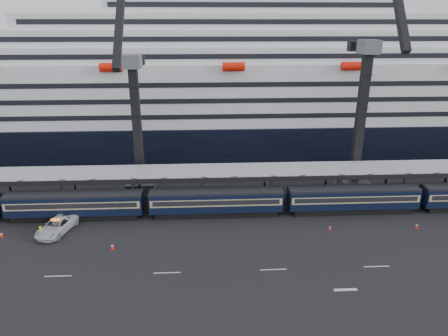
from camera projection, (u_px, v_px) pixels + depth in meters
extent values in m
plane|color=black|center=(284.00, 250.00, 49.13)|extent=(260.00, 260.00, 0.00)
cube|color=beige|center=(58.00, 276.00, 44.12)|extent=(3.00, 0.15, 0.02)
cube|color=beige|center=(167.00, 273.00, 44.70)|extent=(3.00, 0.15, 0.02)
cube|color=beige|center=(273.00, 270.00, 45.28)|extent=(3.00, 0.15, 0.02)
cube|color=beige|center=(377.00, 266.00, 45.86)|extent=(3.00, 0.15, 0.02)
cube|color=beige|center=(346.00, 290.00, 41.87)|extent=(2.50, 0.40, 0.02)
cube|color=black|center=(77.00, 215.00, 57.01)|extent=(17.48, 2.40, 0.90)
cube|color=black|center=(75.00, 204.00, 56.39)|extent=(19.00, 2.80, 2.70)
cube|color=tan|center=(75.00, 202.00, 56.28)|extent=(18.62, 2.92, 1.05)
cube|color=black|center=(75.00, 202.00, 56.27)|extent=(17.86, 2.98, 0.70)
cube|color=black|center=(74.00, 194.00, 55.87)|extent=(19.00, 2.50, 0.35)
cube|color=black|center=(216.00, 212.00, 57.97)|extent=(17.48, 2.40, 0.90)
cube|color=black|center=(216.00, 201.00, 57.35)|extent=(19.00, 2.80, 2.70)
cube|color=tan|center=(216.00, 199.00, 57.25)|extent=(18.62, 2.92, 1.05)
cube|color=black|center=(216.00, 199.00, 57.23)|extent=(17.86, 2.98, 0.70)
cube|color=black|center=(216.00, 191.00, 56.84)|extent=(19.00, 2.50, 0.35)
cube|color=black|center=(351.00, 209.00, 58.94)|extent=(17.48, 2.40, 0.90)
cube|color=black|center=(353.00, 198.00, 58.32)|extent=(19.00, 2.80, 2.70)
cube|color=tan|center=(353.00, 196.00, 58.21)|extent=(18.62, 2.92, 1.05)
cube|color=black|center=(353.00, 196.00, 58.20)|extent=(17.86, 2.98, 0.70)
cube|color=black|center=(354.00, 189.00, 57.80)|extent=(19.00, 2.50, 0.35)
cube|color=gray|center=(268.00, 170.00, 60.41)|extent=(130.00, 6.00, 0.25)
cube|color=black|center=(271.00, 179.00, 57.70)|extent=(130.00, 0.25, 0.70)
cube|color=black|center=(265.00, 165.00, 63.32)|extent=(130.00, 0.25, 0.70)
cube|color=black|center=(9.00, 184.00, 62.03)|extent=(0.25, 0.25, 5.40)
cube|color=black|center=(63.00, 198.00, 57.26)|extent=(0.25, 0.25, 5.40)
cube|color=black|center=(75.00, 183.00, 62.51)|extent=(0.25, 0.25, 5.40)
cube|color=black|center=(133.00, 196.00, 57.74)|extent=(0.25, 0.25, 5.40)
cube|color=black|center=(139.00, 182.00, 63.00)|extent=(0.25, 0.25, 5.40)
cube|color=black|center=(202.00, 195.00, 58.23)|extent=(0.25, 0.25, 5.40)
cube|color=black|center=(202.00, 181.00, 63.48)|extent=(0.25, 0.25, 5.40)
cube|color=black|center=(270.00, 194.00, 58.71)|extent=(0.25, 0.25, 5.40)
cube|color=black|center=(265.00, 179.00, 63.96)|extent=(0.25, 0.25, 5.40)
cube|color=black|center=(337.00, 192.00, 59.19)|extent=(0.25, 0.25, 5.40)
cube|color=black|center=(326.00, 178.00, 64.44)|extent=(0.25, 0.25, 5.40)
cube|color=black|center=(403.00, 191.00, 59.67)|extent=(0.25, 0.25, 5.40)
cube|color=black|center=(386.00, 177.00, 64.93)|extent=(0.25, 0.25, 5.40)
cube|color=black|center=(446.00, 176.00, 65.41)|extent=(0.25, 0.25, 5.40)
cube|color=black|center=(246.00, 129.00, 91.07)|extent=(200.00, 28.00, 7.00)
cube|color=silver|center=(247.00, 87.00, 87.80)|extent=(190.00, 26.88, 12.00)
cube|color=silver|center=(247.00, 52.00, 85.22)|extent=(160.00, 24.64, 3.00)
cube|color=black|center=(255.00, 56.00, 73.62)|extent=(153.60, 0.12, 0.90)
cube|color=silver|center=(248.00, 37.00, 84.19)|extent=(124.00, 21.84, 3.00)
cube|color=black|center=(254.00, 39.00, 73.90)|extent=(119.04, 0.12, 0.90)
cube|color=silver|center=(248.00, 22.00, 83.16)|extent=(90.00, 19.04, 3.00)
cube|color=black|center=(254.00, 22.00, 74.19)|extent=(86.40, 0.12, 0.90)
cube|color=silver|center=(248.00, 6.00, 82.13)|extent=(56.00, 16.24, 3.00)
cube|color=black|center=(253.00, 5.00, 74.47)|extent=(53.76, 0.12, 0.90)
cylinder|color=#FB1807|center=(111.00, 67.00, 71.39)|extent=(4.00, 1.60, 1.60)
cylinder|color=#FB1807|center=(234.00, 67.00, 72.45)|extent=(4.00, 1.60, 1.60)
cylinder|color=#FB1807|center=(352.00, 66.00, 73.51)|extent=(4.00, 1.60, 1.60)
cube|color=#52545A|center=(142.00, 186.00, 65.64)|extent=(4.50, 4.50, 2.00)
cube|color=black|center=(137.00, 127.00, 62.20)|extent=(1.30, 1.30, 18.00)
cube|color=#52545A|center=(132.00, 61.00, 58.77)|extent=(2.60, 3.20, 2.00)
cube|color=black|center=(120.00, 10.00, 50.97)|extent=(0.90, 12.26, 14.37)
cube|color=black|center=(135.00, 60.00, 61.13)|extent=(0.90, 5.04, 0.90)
cube|color=black|center=(137.00, 60.00, 63.56)|extent=(2.20, 1.60, 1.60)
cube|color=#52545A|center=(353.00, 185.00, 66.39)|extent=(4.50, 4.50, 2.00)
cube|color=black|center=(360.00, 120.00, 62.61)|extent=(1.30, 1.30, 20.00)
cube|color=#52545A|center=(369.00, 47.00, 58.83)|extent=(2.60, 3.20, 2.00)
cube|color=black|center=(362.00, 46.00, 61.46)|extent=(0.90, 5.60, 0.90)
cube|color=black|center=(355.00, 46.00, 64.15)|extent=(2.20, 1.60, 1.60)
imported|color=silver|center=(56.00, 226.00, 53.01)|extent=(4.65, 7.16, 1.83)
imported|color=#F7F60D|center=(41.00, 232.00, 51.50)|extent=(0.79, 0.75, 1.82)
cube|color=#FB1807|center=(2.00, 237.00, 52.13)|extent=(0.40, 0.40, 0.04)
cone|color=#FB1807|center=(1.00, 234.00, 51.99)|extent=(0.34, 0.34, 0.76)
cylinder|color=white|center=(1.00, 234.00, 51.99)|extent=(0.28, 0.28, 0.13)
cube|color=#FB1807|center=(113.00, 249.00, 49.39)|extent=(0.42, 0.42, 0.04)
cone|color=#FB1807|center=(112.00, 246.00, 49.25)|extent=(0.35, 0.35, 0.80)
cylinder|color=white|center=(112.00, 246.00, 49.25)|extent=(0.30, 0.30, 0.13)
cube|color=#FB1807|center=(330.00, 230.00, 54.00)|extent=(0.34, 0.34, 0.04)
cone|color=#FB1807|center=(330.00, 227.00, 53.89)|extent=(0.28, 0.28, 0.64)
cylinder|color=white|center=(330.00, 227.00, 53.89)|extent=(0.24, 0.24, 0.11)
cube|color=#FB1807|center=(416.00, 228.00, 54.41)|extent=(0.39, 0.39, 0.04)
cone|color=#FB1807|center=(417.00, 225.00, 54.28)|extent=(0.33, 0.33, 0.74)
cylinder|color=white|center=(417.00, 225.00, 54.28)|extent=(0.28, 0.28, 0.12)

